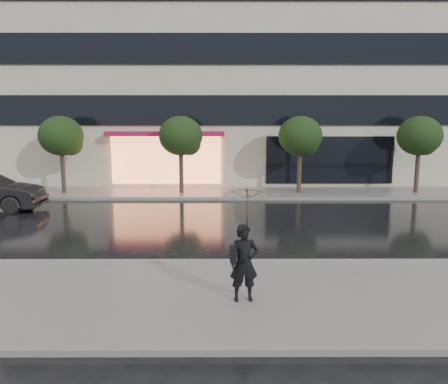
{
  "coord_description": "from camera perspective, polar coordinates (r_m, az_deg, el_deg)",
  "views": [
    {
      "loc": [
        -0.9,
        -12.02,
        3.79
      ],
      "look_at": [
        -0.85,
        2.41,
        1.4
      ],
      "focal_mm": 35.0,
      "sensor_mm": 36.0,
      "label": 1
    }
  ],
  "objects": [
    {
      "name": "tree_mid_west",
      "position": [
        22.16,
        -5.52,
        7.12
      ],
      "size": [
        2.2,
        2.2,
        3.99
      ],
      "color": "#33261C",
      "rests_on": "ground"
    },
    {
      "name": "office_building",
      "position": [
        30.46,
        1.59,
        19.26
      ],
      "size": [
        30.0,
        12.76,
        18.0
      ],
      "color": "beige",
      "rests_on": "ground"
    },
    {
      "name": "sidewalk_near",
      "position": [
        9.58,
        5.36,
        -13.57
      ],
      "size": [
        60.0,
        4.5,
        0.12
      ],
      "primitive_type": "cube",
      "color": "slate",
      "rests_on": "ground"
    },
    {
      "name": "sidewalk_far",
      "position": [
        22.6,
        2.09,
        -0.1
      ],
      "size": [
        60.0,
        3.5,
        0.12
      ],
      "primitive_type": "cube",
      "color": "slate",
      "rests_on": "ground"
    },
    {
      "name": "tree_far_east",
      "position": [
        24.21,
        24.27,
        6.53
      ],
      "size": [
        2.2,
        2.2,
        3.99
      ],
      "color": "#33261C",
      "rests_on": "ground"
    },
    {
      "name": "ground",
      "position": [
        12.64,
        3.93,
        -8.07
      ],
      "size": [
        120.0,
        120.0,
        0.0
      ],
      "primitive_type": "plane",
      "color": "black",
      "rests_on": "ground"
    },
    {
      "name": "curb_far",
      "position": [
        20.88,
        2.28,
        -0.87
      ],
      "size": [
        60.0,
        0.25,
        0.14
      ],
      "primitive_type": "cube",
      "color": "gray",
      "rests_on": "ground"
    },
    {
      "name": "pedestrian_with_umbrella",
      "position": [
        8.78,
        2.93,
        -4.29
      ],
      "size": [
        1.12,
        1.13,
        2.36
      ],
      "rotation": [
        0.0,
        0.0,
        0.11
      ],
      "color": "black",
      "rests_on": "sidewalk_near"
    },
    {
      "name": "tree_mid_east",
      "position": [
        22.42,
        10.06,
        7.04
      ],
      "size": [
        2.2,
        2.2,
        3.99
      ],
      "color": "#33261C",
      "rests_on": "ground"
    },
    {
      "name": "tree_far_west",
      "position": [
        23.49,
        -20.35,
        6.71
      ],
      "size": [
        2.2,
        2.2,
        3.99
      ],
      "color": "#33261C",
      "rests_on": "ground"
    },
    {
      "name": "curb_near",
      "position": [
        11.67,
        4.29,
        -9.22
      ],
      "size": [
        60.0,
        0.25,
        0.14
      ],
      "primitive_type": "cube",
      "color": "gray",
      "rests_on": "ground"
    }
  ]
}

